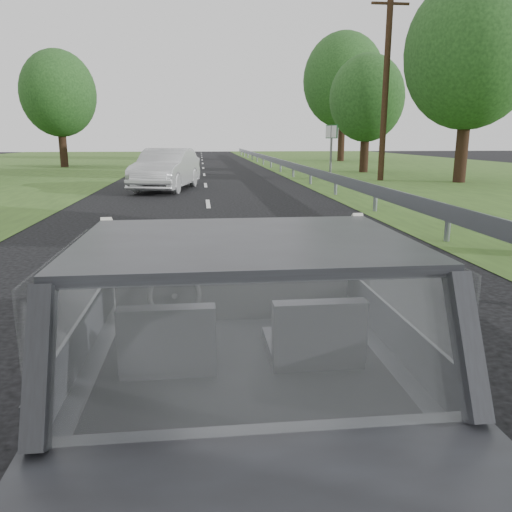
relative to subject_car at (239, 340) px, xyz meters
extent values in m
plane|color=black|center=(0.00, 0.00, -0.72)|extent=(140.00, 140.00, 0.00)
cube|color=black|center=(0.00, 0.00, 0.00)|extent=(1.80, 4.00, 1.45)
cube|color=black|center=(0.00, 0.62, 0.12)|extent=(1.58, 0.45, 0.30)
cube|color=black|center=(-0.40, -0.29, 0.16)|extent=(0.50, 0.72, 0.42)
cube|color=black|center=(0.40, -0.29, 0.16)|extent=(0.50, 0.72, 0.42)
torus|color=black|center=(-0.40, 0.33, 0.20)|extent=(0.36, 0.36, 0.04)
ellipsoid|color=slate|center=(0.23, 0.58, 0.35)|extent=(0.55, 0.28, 0.24)
cube|color=gray|center=(4.30, 10.00, -0.15)|extent=(0.05, 90.00, 0.32)
imported|color=#BBBDC0|center=(-1.48, 16.41, 0.04)|extent=(2.75, 4.95, 1.54)
cube|color=#1C5C2B|center=(5.74, 19.79, 0.52)|extent=(0.37, 0.98, 2.49)
cylinder|color=#492E1B|center=(8.06, 19.60, 3.45)|extent=(0.35, 0.35, 8.34)
camera|label=1|loc=(-0.21, -2.83, 1.20)|focal=35.00mm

